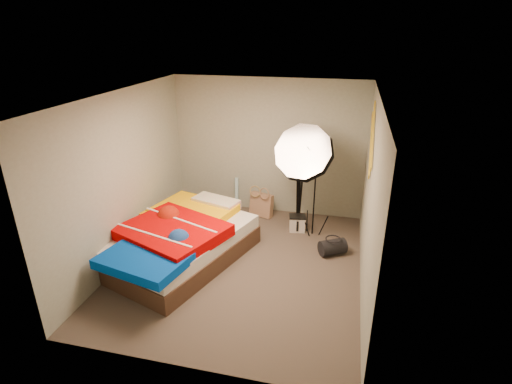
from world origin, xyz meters
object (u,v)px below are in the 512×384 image
(camera_case, at_px, (297,224))
(camera_tripod, at_px, (299,184))
(photo_umbrella, at_px, (305,154))
(duffel_bag, at_px, (333,247))
(tote_bag, at_px, (261,205))
(wrapping_roll, at_px, (237,194))
(bed, at_px, (179,240))

(camera_case, bearing_deg, camera_tripod, 84.41)
(photo_umbrella, bearing_deg, duffel_bag, -42.62)
(tote_bag, distance_m, duffel_bag, 1.76)
(duffel_bag, bearing_deg, wrapping_roll, 115.73)
(camera_case, height_order, duffel_bag, camera_case)
(tote_bag, relative_size, photo_umbrella, 0.22)
(tote_bag, distance_m, camera_case, 0.86)
(wrapping_roll, bearing_deg, camera_case, -26.43)
(bed, bearing_deg, photo_umbrella, 34.92)
(wrapping_roll, xyz_separation_m, camera_case, (1.27, -0.63, -0.18))
(wrapping_roll, height_order, camera_tripod, camera_tripod)
(tote_bag, bearing_deg, camera_case, -13.43)
(wrapping_roll, bearing_deg, bed, -100.32)
(duffel_bag, bearing_deg, tote_bag, 111.20)
(wrapping_roll, height_order, bed, bed)
(camera_tripod, bearing_deg, duffel_bag, -53.05)
(camera_case, bearing_deg, duffel_bag, -55.52)
(photo_umbrella, relative_size, camera_tripod, 1.48)
(photo_umbrella, bearing_deg, camera_case, 123.68)
(photo_umbrella, bearing_deg, tote_bag, 145.31)
(camera_case, bearing_deg, tote_bag, 138.27)
(bed, height_order, camera_tripod, camera_tripod)
(wrapping_roll, bearing_deg, duffel_bag, -33.59)
(tote_bag, relative_size, camera_case, 1.66)
(wrapping_roll, bearing_deg, photo_umbrella, -29.17)
(camera_case, distance_m, duffel_bag, 0.91)
(wrapping_roll, distance_m, camera_tripod, 1.39)
(wrapping_roll, height_order, photo_umbrella, photo_umbrella)
(tote_bag, xyz_separation_m, photo_umbrella, (0.82, -0.57, 1.22))
(bed, distance_m, photo_umbrella, 2.36)
(tote_bag, height_order, wrapping_roll, wrapping_roll)
(bed, xyz_separation_m, photo_umbrella, (1.71, 1.19, 1.12))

